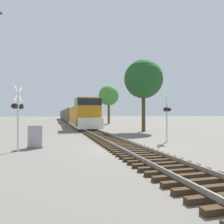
{
  "coord_description": "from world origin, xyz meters",
  "views": [
    {
      "loc": [
        -4.31,
        -12.66,
        2.14
      ],
      "look_at": [
        0.6,
        5.87,
        2.33
      ],
      "focal_mm": 35.0,
      "sensor_mm": 36.0,
      "label": 1
    }
  ],
  "objects_px": {
    "crossing_signal_near": "(18,111)",
    "crossing_signal_far": "(167,112)",
    "tree_mid_background": "(109,96)",
    "tree_far_right": "(143,79)",
    "relay_cabinet": "(35,137)",
    "freight_train": "(69,115)"
  },
  "relations": [
    {
      "from": "tree_far_right",
      "to": "tree_mid_background",
      "type": "xyz_separation_m",
      "value": [
        1.21,
        22.55,
        -0.12
      ]
    },
    {
      "from": "tree_mid_background",
      "to": "relay_cabinet",
      "type": "bearing_deg",
      "value": -111.56
    },
    {
      "from": "crossing_signal_far",
      "to": "relay_cabinet",
      "type": "height_order",
      "value": "crossing_signal_far"
    },
    {
      "from": "tree_far_right",
      "to": "freight_train",
      "type": "bearing_deg",
      "value": 98.51
    },
    {
      "from": "tree_far_right",
      "to": "tree_mid_background",
      "type": "bearing_deg",
      "value": 86.93
    },
    {
      "from": "freight_train",
      "to": "relay_cabinet",
      "type": "relative_size",
      "value": 58.49
    },
    {
      "from": "freight_train",
      "to": "tree_far_right",
      "type": "xyz_separation_m",
      "value": [
        6.31,
        -42.19,
        4.58
      ]
    },
    {
      "from": "freight_train",
      "to": "crossing_signal_near",
      "type": "bearing_deg",
      "value": -96.77
    },
    {
      "from": "tree_far_right",
      "to": "tree_mid_background",
      "type": "height_order",
      "value": "tree_far_right"
    },
    {
      "from": "freight_train",
      "to": "tree_far_right",
      "type": "relative_size",
      "value": 9.48
    },
    {
      "from": "relay_cabinet",
      "to": "tree_mid_background",
      "type": "xyz_separation_m",
      "value": [
        12.99,
        32.88,
        5.61
      ]
    },
    {
      "from": "crossing_signal_near",
      "to": "crossing_signal_far",
      "type": "bearing_deg",
      "value": 117.6
    },
    {
      "from": "crossing_signal_near",
      "to": "crossing_signal_far",
      "type": "distance_m",
      "value": 10.56
    },
    {
      "from": "crossing_signal_far",
      "to": "tree_mid_background",
      "type": "height_order",
      "value": "tree_mid_background"
    },
    {
      "from": "crossing_signal_far",
      "to": "tree_mid_background",
      "type": "xyz_separation_m",
      "value": [
        3.43,
        32.36,
        4.0
      ]
    },
    {
      "from": "freight_train",
      "to": "relay_cabinet",
      "type": "distance_m",
      "value": 52.81
    },
    {
      "from": "crossing_signal_near",
      "to": "relay_cabinet",
      "type": "distance_m",
      "value": 2.14
    },
    {
      "from": "crossing_signal_far",
      "to": "tree_mid_background",
      "type": "relative_size",
      "value": 0.43
    },
    {
      "from": "freight_train",
      "to": "crossing_signal_far",
      "type": "height_order",
      "value": "freight_train"
    },
    {
      "from": "freight_train",
      "to": "tree_far_right",
      "type": "height_order",
      "value": "tree_far_right"
    },
    {
      "from": "freight_train",
      "to": "tree_mid_background",
      "type": "height_order",
      "value": "tree_mid_background"
    },
    {
      "from": "crossing_signal_far",
      "to": "tree_far_right",
      "type": "bearing_deg",
      "value": -5.08
    }
  ]
}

